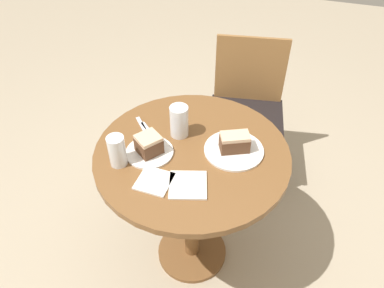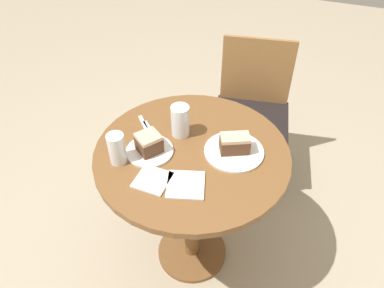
# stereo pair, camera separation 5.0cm
# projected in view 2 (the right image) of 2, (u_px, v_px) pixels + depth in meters

# --- Properties ---
(ground_plane) EXTENTS (8.00, 8.00, 0.00)m
(ground_plane) POSITION_uv_depth(u_px,v_px,m) (192.00, 252.00, 2.08)
(ground_plane) COLOR tan
(table) EXTENTS (0.83, 0.83, 0.77)m
(table) POSITION_uv_depth(u_px,v_px,m) (192.00, 178.00, 1.68)
(table) COLOR brown
(table) RESTS_ON ground_plane
(chair) EXTENTS (0.51, 0.49, 0.87)m
(chair) POSITION_uv_depth(u_px,v_px,m) (252.00, 110.00, 2.28)
(chair) COLOR olive
(chair) RESTS_ON ground_plane
(plate_near) EXTENTS (0.20, 0.20, 0.01)m
(plate_near) POSITION_uv_depth(u_px,v_px,m) (150.00, 151.00, 1.56)
(plate_near) COLOR white
(plate_near) RESTS_ON table
(plate_far) EXTENTS (0.25, 0.25, 0.01)m
(plate_far) POSITION_uv_depth(u_px,v_px,m) (234.00, 151.00, 1.56)
(plate_far) COLOR white
(plate_far) RESTS_ON table
(cake_slice_near) EXTENTS (0.13, 0.13, 0.08)m
(cake_slice_near) POSITION_uv_depth(u_px,v_px,m) (149.00, 143.00, 1.53)
(cake_slice_near) COLOR brown
(cake_slice_near) RESTS_ON plate_near
(cake_slice_far) EXTENTS (0.14, 0.11, 0.08)m
(cake_slice_far) POSITION_uv_depth(u_px,v_px,m) (235.00, 143.00, 1.53)
(cake_slice_far) COLOR brown
(cake_slice_far) RESTS_ON plate_far
(glass_lemonade) EXTENTS (0.08, 0.08, 0.14)m
(glass_lemonade) POSITION_uv_depth(u_px,v_px,m) (180.00, 122.00, 1.60)
(glass_lemonade) COLOR beige
(glass_lemonade) RESTS_ON table
(glass_water) EXTENTS (0.07, 0.07, 0.13)m
(glass_water) POSITION_uv_depth(u_px,v_px,m) (117.00, 150.00, 1.48)
(glass_water) COLOR silver
(glass_water) RESTS_ON table
(napkin_stack) EXTENTS (0.18, 0.18, 0.01)m
(napkin_stack) POSITION_uv_depth(u_px,v_px,m) (186.00, 185.00, 1.42)
(napkin_stack) COLOR silver
(napkin_stack) RESTS_ON table
(fork) EXTENTS (0.14, 0.13, 0.00)m
(fork) POSITION_uv_depth(u_px,v_px,m) (152.00, 132.00, 1.65)
(fork) COLOR silver
(fork) RESTS_ON table
(spoon) EXTENTS (0.10, 0.11, 0.00)m
(spoon) POSITION_uv_depth(u_px,v_px,m) (144.00, 125.00, 1.69)
(spoon) COLOR silver
(spoon) RESTS_ON table
(napkin_side) EXTENTS (0.13, 0.13, 0.01)m
(napkin_side) POSITION_uv_depth(u_px,v_px,m) (152.00, 180.00, 1.44)
(napkin_side) COLOR silver
(napkin_side) RESTS_ON table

